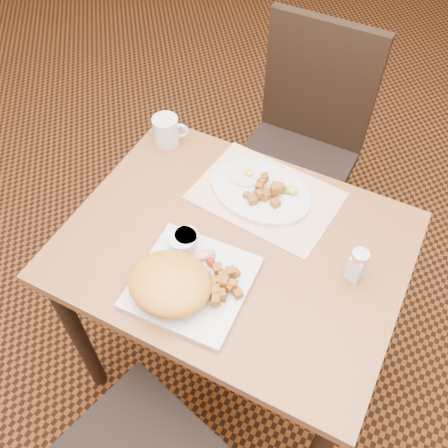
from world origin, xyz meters
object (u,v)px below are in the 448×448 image
Objects in this scene: table at (234,266)px; coffee_mug at (167,130)px; plate_square at (192,282)px; salt_shaker at (357,265)px; plate_oval at (261,191)px; chair_far at (302,139)px.

coffee_mug is (-0.37, 0.26, 0.16)m from table.
plate_square is 2.57× the size of coffee_mug.
salt_shaker is 0.72m from coffee_mug.
table is 0.23m from plate_oval.
table is 2.96× the size of plate_oval.
chair_far is at bearing 94.46° from table.
chair_far is 3.19× the size of plate_oval.
salt_shaker is (0.37, -0.65, 0.26)m from chair_far.
plate_oval is at bearing 95.38° from chair_far.
plate_square is at bearing 91.63° from chair_far.
plate_oval is (0.04, -0.51, 0.22)m from chair_far.
table is 0.20m from plate_square.
salt_shaker reaches higher than table.
chair_far reaches higher than table.
plate_oval is 0.36m from coffee_mug.
plate_square is 0.92× the size of plate_oval.
table is 0.93× the size of chair_far.
plate_oval is 2.79× the size of coffee_mug.
salt_shaker is at bearing -17.58° from coffee_mug.
table is at bearing 94.98° from chair_far.
coffee_mug is at bearing 162.42° from salt_shaker.
plate_square is 0.41m from salt_shaker.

